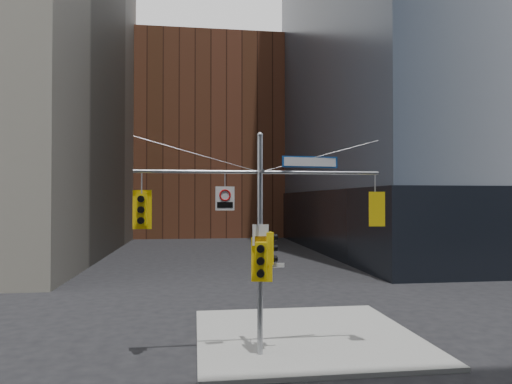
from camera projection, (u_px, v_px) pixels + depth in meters
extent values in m
plane|color=black|center=(270.00, 384.00, 12.65)|extent=(160.00, 160.00, 0.00)
cube|color=gray|center=(306.00, 336.00, 16.88)|extent=(8.00, 8.00, 0.15)
cube|color=black|center=(482.00, 220.00, 48.14)|extent=(36.40, 36.40, 6.00)
cube|color=brown|center=(209.00, 142.00, 70.36)|extent=(26.00, 20.00, 28.00)
cylinder|color=gray|center=(260.00, 246.00, 14.69)|extent=(0.18, 0.18, 7.20)
sphere|color=gray|center=(260.00, 135.00, 14.75)|extent=(0.20, 0.20, 0.20)
cylinder|color=gray|center=(198.00, 172.00, 14.47)|extent=(4.00, 0.11, 0.11)
cylinder|color=gray|center=(320.00, 173.00, 15.00)|extent=(4.00, 0.11, 0.11)
cylinder|color=gray|center=(262.00, 172.00, 14.39)|extent=(0.10, 0.70, 0.10)
cylinder|color=gray|center=(198.00, 154.00, 14.48)|extent=(4.00, 0.02, 1.12)
cylinder|color=gray|center=(320.00, 156.00, 15.01)|extent=(4.00, 0.02, 1.12)
cube|color=yellow|center=(142.00, 210.00, 14.21)|extent=(0.32, 0.23, 1.00)
cube|color=yellow|center=(142.00, 209.00, 14.38)|extent=(0.59, 0.04, 1.23)
cylinder|color=black|center=(141.00, 199.00, 14.03)|extent=(0.21, 0.15, 0.21)
cylinder|color=black|center=(141.00, 199.00, 14.11)|extent=(0.18, 0.02, 0.18)
cylinder|color=black|center=(141.00, 210.00, 14.03)|extent=(0.21, 0.15, 0.21)
cylinder|color=black|center=(141.00, 210.00, 14.10)|extent=(0.18, 0.02, 0.18)
cylinder|color=black|center=(141.00, 221.00, 14.02)|extent=(0.21, 0.15, 0.21)
cylinder|color=black|center=(141.00, 220.00, 14.10)|extent=(0.18, 0.02, 0.18)
cube|color=yellow|center=(375.00, 209.00, 15.23)|extent=(0.30, 0.22, 0.93)
cube|color=yellow|center=(377.00, 209.00, 15.07)|extent=(0.55, 0.04, 1.15)
cylinder|color=black|center=(373.00, 200.00, 15.41)|extent=(0.20, 0.14, 0.19)
cylinder|color=black|center=(374.00, 200.00, 15.34)|extent=(0.17, 0.02, 0.17)
cylinder|color=black|center=(373.00, 209.00, 15.41)|extent=(0.20, 0.14, 0.19)
cylinder|color=black|center=(374.00, 209.00, 15.34)|extent=(0.17, 0.02, 0.17)
cylinder|color=black|center=(373.00, 218.00, 15.40)|extent=(0.20, 0.14, 0.19)
cylinder|color=black|center=(374.00, 218.00, 15.33)|extent=(0.17, 0.02, 0.17)
cube|color=yellow|center=(269.00, 248.00, 14.73)|extent=(0.28, 0.37, 1.04)
cylinder|color=black|center=(274.00, 237.00, 14.79)|extent=(0.19, 0.24, 0.22)
cylinder|color=black|center=(272.00, 237.00, 14.77)|extent=(0.05, 0.19, 0.19)
cylinder|color=black|center=(274.00, 248.00, 14.78)|extent=(0.19, 0.24, 0.22)
cylinder|color=black|center=(272.00, 248.00, 14.76)|extent=(0.05, 0.19, 0.19)
cylinder|color=black|center=(274.00, 259.00, 14.77)|extent=(0.19, 0.24, 0.22)
cylinder|color=#0CE559|center=(272.00, 259.00, 14.75)|extent=(0.05, 0.19, 0.19)
cube|color=yellow|center=(261.00, 260.00, 14.41)|extent=(0.42, 0.34, 1.15)
cube|color=yellow|center=(262.00, 259.00, 14.60)|extent=(0.67, 0.20, 1.42)
cylinder|color=black|center=(261.00, 249.00, 14.19)|extent=(0.28, 0.23, 0.24)
cylinder|color=black|center=(261.00, 249.00, 14.28)|extent=(0.21, 0.07, 0.21)
cylinder|color=black|center=(261.00, 261.00, 14.19)|extent=(0.28, 0.23, 0.24)
cylinder|color=black|center=(261.00, 261.00, 14.28)|extent=(0.21, 0.07, 0.21)
cylinder|color=black|center=(261.00, 273.00, 14.18)|extent=(0.28, 0.23, 0.24)
cylinder|color=black|center=(261.00, 273.00, 14.27)|extent=(0.21, 0.07, 0.21)
cube|color=#104293|center=(310.00, 162.00, 14.96)|extent=(1.91, 0.24, 0.37)
cube|color=silver|center=(310.00, 162.00, 14.94)|extent=(1.79, 0.20, 0.29)
cube|color=silver|center=(225.00, 198.00, 14.55)|extent=(0.61, 0.11, 0.77)
torus|color=#B20A0A|center=(225.00, 195.00, 14.53)|extent=(0.38, 0.10, 0.38)
cube|color=black|center=(225.00, 205.00, 14.52)|extent=(0.51, 0.07, 0.18)
cube|color=silver|center=(261.00, 235.00, 14.58)|extent=(0.52, 0.09, 0.68)
cube|color=#D88C00|center=(261.00, 241.00, 14.56)|extent=(0.38, 0.05, 0.30)
cube|color=silver|center=(274.00, 265.00, 14.74)|extent=(0.70, 0.10, 0.14)
cube|color=#145926|center=(258.00, 269.00, 15.12)|extent=(0.07, 0.76, 0.15)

